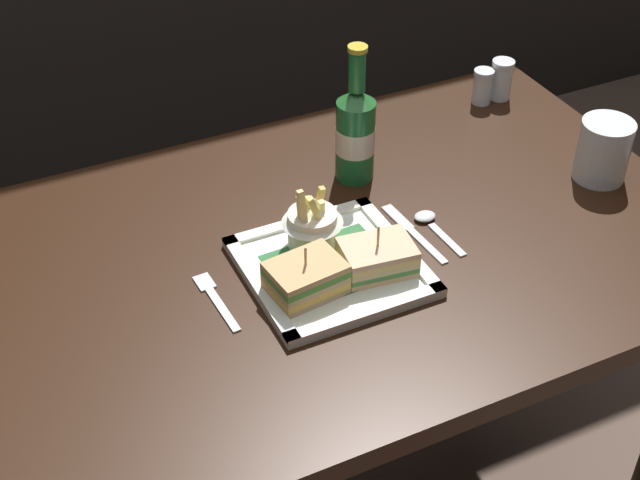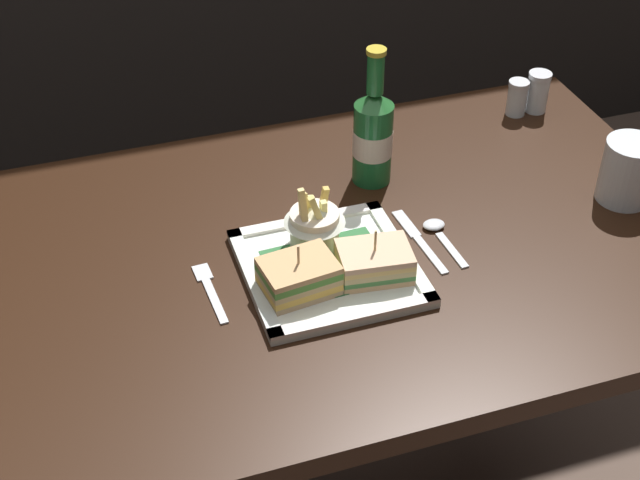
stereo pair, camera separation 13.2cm
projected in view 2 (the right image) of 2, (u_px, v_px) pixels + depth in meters
name	position (u px, v px, depth m)	size (l,w,h in m)	color
dining_table	(312.00, 311.00, 1.45)	(1.25, 0.74, 0.74)	black
square_plate	(329.00, 268.00, 1.33)	(0.25, 0.25, 0.02)	white
sandwich_half_left	(299.00, 276.00, 1.27)	(0.11, 0.09, 0.08)	tan
sandwich_half_right	(374.00, 262.00, 1.30)	(0.11, 0.09, 0.08)	#E0B17B
fries_cup	(314.00, 222.00, 1.34)	(0.09, 0.09, 0.11)	#EFDFC9
beer_bottle	(373.00, 134.00, 1.47)	(0.07, 0.07, 0.24)	#1A5F30
water_glass	(627.00, 174.00, 1.45)	(0.09, 0.09, 0.10)	silver
fork	(210.00, 289.00, 1.30)	(0.03, 0.13, 0.00)	silver
knife	(418.00, 238.00, 1.39)	(0.03, 0.17, 0.00)	silver
spoon	(438.00, 231.00, 1.40)	(0.04, 0.12, 0.01)	silver
salt_shaker	(517.00, 100.00, 1.67)	(0.04, 0.04, 0.07)	silver
pepper_shaker	(537.00, 94.00, 1.68)	(0.04, 0.04, 0.08)	silver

